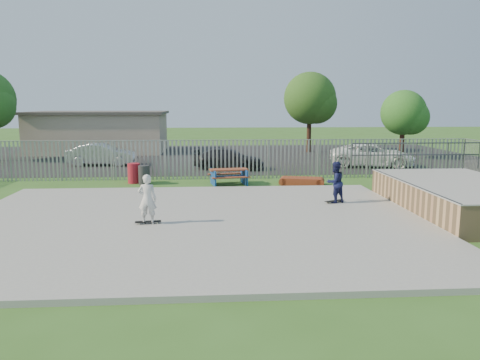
{
  "coord_description": "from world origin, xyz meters",
  "views": [
    {
      "loc": [
        0.58,
        -14.63,
        3.85
      ],
      "look_at": [
        1.7,
        2.0,
        1.1
      ],
      "focal_mm": 35.0,
      "sensor_mm": 36.0,
      "label": 1
    }
  ],
  "objects": [
    {
      "name": "funbox",
      "position": [
        4.97,
        7.01,
        0.18
      ],
      "size": [
        1.93,
        1.3,
        0.35
      ],
      "rotation": [
        0.0,
        0.0,
        -0.26
      ],
      "color": "maroon",
      "rests_on": "ground"
    },
    {
      "name": "tree_mid",
      "position": [
        8.48,
        21.87,
        4.21
      ],
      "size": [
        4.05,
        4.05,
        6.25
      ],
      "color": "#3A2217",
      "rests_on": "ground"
    },
    {
      "name": "ground",
      "position": [
        0.0,
        0.0,
        0.0
      ],
      "size": [
        120.0,
        120.0,
        0.0
      ],
      "primitive_type": "plane",
      "color": "#366322",
      "rests_on": "ground"
    },
    {
      "name": "concrete_slab",
      "position": [
        0.0,
        0.0,
        0.07
      ],
      "size": [
        15.0,
        12.0,
        0.15
      ],
      "primitive_type": "cube",
      "color": "gray",
      "rests_on": "ground"
    },
    {
      "name": "trash_bin_grey",
      "position": [
        -2.52,
        7.68,
        0.46
      ],
      "size": [
        0.55,
        0.55,
        0.91
      ],
      "primitive_type": "cylinder",
      "color": "#2A2A2D",
      "rests_on": "ground"
    },
    {
      "name": "quarter_pipe",
      "position": [
        9.5,
        1.04,
        0.56
      ],
      "size": [
        5.5,
        7.05,
        2.19
      ],
      "color": "tan",
      "rests_on": "ground"
    },
    {
      "name": "fence",
      "position": [
        1.0,
        4.59,
        1.0
      ],
      "size": [
        26.04,
        16.02,
        2.0
      ],
      "color": "gray",
      "rests_on": "ground"
    },
    {
      "name": "picnic_table",
      "position": [
        1.52,
        7.32,
        0.39
      ],
      "size": [
        2.01,
        1.74,
        0.76
      ],
      "rotation": [
        0.0,
        0.0,
        0.15
      ],
      "color": "brown",
      "rests_on": "ground"
    },
    {
      "name": "skateboard_a",
      "position": [
        5.28,
        2.31,
        0.19
      ],
      "size": [
        0.81,
        0.54,
        0.08
      ],
      "rotation": [
        0.0,
        0.0,
        0.46
      ],
      "color": "black",
      "rests_on": "concrete_slab"
    },
    {
      "name": "skateboard_b",
      "position": [
        -1.32,
        -0.37,
        0.19
      ],
      "size": [
        0.82,
        0.29,
        0.08
      ],
      "rotation": [
        0.0,
        0.0,
        0.11
      ],
      "color": "black",
      "rests_on": "concrete_slab"
    },
    {
      "name": "skater_navy",
      "position": [
        5.28,
        2.31,
        0.93
      ],
      "size": [
        0.94,
        0.86,
        1.55
      ],
      "primitive_type": "imported",
      "rotation": [
        0.0,
        0.0,
        3.6
      ],
      "color": "#161A46",
      "rests_on": "concrete_slab"
    },
    {
      "name": "car_white",
      "position": [
        10.5,
        13.03,
        0.72
      ],
      "size": [
        5.46,
        3.47,
        1.4
      ],
      "primitive_type": "imported",
      "rotation": [
        0.0,
        0.0,
        1.33
      ],
      "color": "white",
      "rests_on": "parking_lot"
    },
    {
      "name": "car_dark",
      "position": [
        1.74,
        12.54,
        0.62
      ],
      "size": [
        4.42,
        2.6,
        1.2
      ],
      "primitive_type": "imported",
      "rotation": [
        0.0,
        0.0,
        1.34
      ],
      "color": "black",
      "rests_on": "parking_lot"
    },
    {
      "name": "skater_white",
      "position": [
        -1.32,
        -0.37,
        0.93
      ],
      "size": [
        0.59,
        0.41,
        1.55
      ],
      "primitive_type": "imported",
      "rotation": [
        0.0,
        0.0,
        3.08
      ],
      "color": "silver",
      "rests_on": "concrete_slab"
    },
    {
      "name": "trash_bin_red",
      "position": [
        -3.06,
        8.07,
        0.48
      ],
      "size": [
        0.58,
        0.58,
        0.97
      ],
      "primitive_type": "cylinder",
      "color": "maroon",
      "rests_on": "ground"
    },
    {
      "name": "tree_right",
      "position": [
        13.93,
        16.87,
        3.19
      ],
      "size": [
        3.07,
        3.07,
        4.74
      ],
      "color": "#43251B",
      "rests_on": "ground"
    },
    {
      "name": "car_silver",
      "position": [
        -6.04,
        14.7,
        0.7
      ],
      "size": [
        4.18,
        1.57,
        1.36
      ],
      "primitive_type": "imported",
      "rotation": [
        0.0,
        0.0,
        1.54
      ],
      "color": "#B9B9BE",
      "rests_on": "parking_lot"
    },
    {
      "name": "building",
      "position": [
        -8.0,
        23.0,
        1.61
      ],
      "size": [
        10.4,
        6.4,
        3.2
      ],
      "color": "tan",
      "rests_on": "ground"
    },
    {
      "name": "parking_lot",
      "position": [
        0.0,
        19.0,
        0.01
      ],
      "size": [
        40.0,
        18.0,
        0.02
      ],
      "primitive_type": "cube",
      "color": "black",
      "rests_on": "ground"
    }
  ]
}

